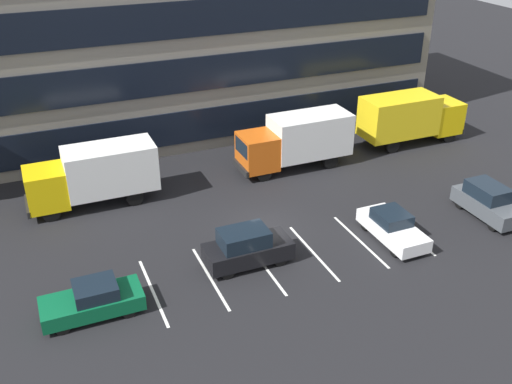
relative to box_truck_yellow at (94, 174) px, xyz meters
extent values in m
plane|color=black|center=(7.89, -6.45, -1.96)|extent=(120.00, 120.00, 0.00)
cube|color=slate|center=(7.89, 11.55, 5.24)|extent=(37.94, 13.15, 14.40)
cube|color=black|center=(7.89, 4.92, 0.02)|extent=(36.42, 0.16, 2.30)
cube|color=black|center=(7.89, 4.92, 3.62)|extent=(36.42, 0.16, 2.30)
cube|color=black|center=(7.89, 4.92, 7.22)|extent=(36.42, 0.16, 2.30)
cube|color=silver|center=(0.89, -9.60, -1.96)|extent=(0.14, 5.40, 0.01)
cube|color=silver|center=(3.69, -9.60, -1.96)|extent=(0.14, 5.40, 0.01)
cube|color=silver|center=(6.49, -9.60, -1.96)|extent=(0.14, 5.40, 0.01)
cube|color=silver|center=(9.29, -9.60, -1.96)|extent=(0.14, 5.40, 0.01)
cube|color=silver|center=(12.09, -9.60, -1.96)|extent=(0.14, 5.40, 0.01)
cube|color=silver|center=(14.89, -9.60, -1.96)|extent=(0.14, 5.40, 0.01)
cube|color=yellow|center=(-2.73, 0.00, -0.37)|extent=(2.19, 2.39, 2.19)
cube|color=black|center=(-3.81, 0.00, 0.07)|extent=(0.06, 2.01, 0.96)
cube|color=white|center=(0.95, 0.00, 0.18)|extent=(5.18, 2.49, 2.69)
cube|color=black|center=(-3.88, 0.00, -1.31)|extent=(0.20, 2.39, 0.40)
cylinder|color=black|center=(-2.73, -1.03, -1.46)|extent=(1.00, 0.30, 1.00)
cylinder|color=black|center=(-2.73, 1.03, -1.46)|extent=(1.00, 0.30, 1.00)
cylinder|color=black|center=(1.99, -1.03, -1.46)|extent=(1.00, 0.30, 1.00)
cylinder|color=black|center=(1.99, 1.03, -1.46)|extent=(1.00, 0.30, 1.00)
cube|color=#D85914|center=(10.24, -0.04, -0.35)|extent=(2.22, 2.42, 2.22)
cube|color=black|center=(9.15, -0.04, 0.10)|extent=(0.06, 2.04, 0.98)
cube|color=white|center=(13.97, -0.04, 0.21)|extent=(5.25, 2.53, 2.73)
cube|color=black|center=(9.07, -0.04, -1.31)|extent=(0.20, 2.42, 0.40)
cylinder|color=black|center=(10.24, -1.08, -1.46)|extent=(1.01, 0.30, 1.01)
cylinder|color=black|center=(10.24, 1.00, -1.46)|extent=(1.01, 0.30, 1.01)
cylinder|color=black|center=(15.03, -1.08, -1.46)|extent=(1.01, 0.30, 1.01)
cylinder|color=black|center=(15.03, 1.00, -1.46)|extent=(1.01, 0.30, 1.01)
cube|color=yellow|center=(25.18, 0.51, -0.31)|extent=(2.27, 2.48, 2.27)
cube|color=black|center=(26.30, 0.51, 0.15)|extent=(0.06, 2.08, 1.00)
cube|color=yellow|center=(21.36, 0.51, 0.26)|extent=(5.37, 2.58, 2.79)
cube|color=black|center=(26.37, 0.51, -1.29)|extent=(0.21, 2.48, 0.41)
cylinder|color=black|center=(25.18, 1.57, -1.45)|extent=(1.03, 0.31, 1.03)
cylinder|color=black|center=(25.18, -0.56, -1.45)|extent=(1.03, 0.31, 1.03)
cylinder|color=black|center=(20.29, 1.57, -1.45)|extent=(1.03, 0.31, 1.03)
cylinder|color=black|center=(20.29, -0.56, -1.45)|extent=(1.03, 0.31, 1.03)
cube|color=white|center=(13.73, -10.10, -1.37)|extent=(1.82, 4.34, 0.71)
cube|color=black|center=(13.73, -9.88, -0.71)|extent=(1.60, 1.82, 0.61)
cylinder|color=black|center=(14.52, -11.49, -1.66)|extent=(0.22, 0.61, 0.61)
cylinder|color=black|center=(12.94, -11.49, -1.66)|extent=(0.22, 0.61, 0.61)
cylinder|color=black|center=(14.52, -8.71, -1.66)|extent=(0.22, 0.61, 0.61)
cylinder|color=black|center=(12.94, -8.71, -1.66)|extent=(0.22, 0.61, 0.61)
cube|color=#0C5933|center=(-1.91, -10.13, -1.36)|extent=(4.37, 1.83, 0.71)
cube|color=black|center=(-1.69, -10.13, -0.70)|extent=(1.83, 1.61, 0.61)
cylinder|color=black|center=(-3.30, -10.92, -1.66)|extent=(0.61, 0.22, 0.61)
cylinder|color=black|center=(-3.30, -9.34, -1.66)|extent=(0.61, 0.22, 0.61)
cylinder|color=black|center=(-0.51, -10.92, -1.66)|extent=(0.61, 0.22, 0.61)
cylinder|color=black|center=(-0.51, -9.34, -1.66)|extent=(0.61, 0.22, 0.61)
cube|color=black|center=(5.84, -9.17, -1.25)|extent=(4.32, 1.83, 0.89)
cube|color=black|center=(5.63, -9.17, -0.41)|extent=(2.38, 1.61, 0.80)
cylinder|color=black|center=(7.23, -8.37, -1.64)|extent=(0.64, 0.21, 0.64)
cylinder|color=black|center=(7.23, -9.97, -1.64)|extent=(0.64, 0.21, 0.64)
cylinder|color=black|center=(4.46, -8.37, -1.64)|extent=(0.64, 0.21, 0.64)
cylinder|color=black|center=(4.46, -9.97, -1.64)|extent=(0.64, 0.21, 0.64)
cube|color=#474C51|center=(20.10, -10.13, -1.27)|extent=(1.79, 4.21, 0.87)
cube|color=black|center=(20.10, -9.92, -0.45)|extent=(1.57, 2.32, 0.78)
cylinder|color=black|center=(19.32, -11.48, -1.65)|extent=(0.20, 0.62, 0.62)
cylinder|color=black|center=(20.88, -8.78, -1.65)|extent=(0.20, 0.62, 0.62)
cylinder|color=black|center=(19.32, -8.78, -1.65)|extent=(0.20, 0.62, 0.62)
camera|label=1|loc=(-3.22, -31.63, 14.89)|focal=41.13mm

